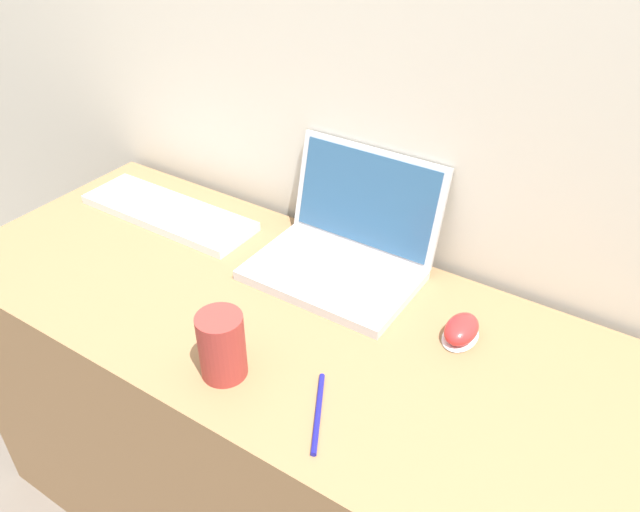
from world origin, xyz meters
name	(u,v)px	position (x,y,z in m)	size (l,w,h in m)	color
desk	(276,429)	(0.00, 0.28, 0.35)	(1.35, 0.57, 0.71)	#936D47
laptop	(345,247)	(0.06, 0.47, 0.76)	(0.33, 0.27, 0.22)	silver
drink_cup	(222,345)	(0.05, 0.10, 0.77)	(0.08, 0.08, 0.12)	#9E332D
computer_mouse	(461,330)	(0.34, 0.40, 0.73)	(0.06, 0.09, 0.04)	white
external_keyboard	(168,213)	(-0.39, 0.42, 0.72)	(0.43, 0.14, 0.02)	silver
pen	(318,412)	(0.22, 0.11, 0.71)	(0.08, 0.14, 0.01)	#191999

